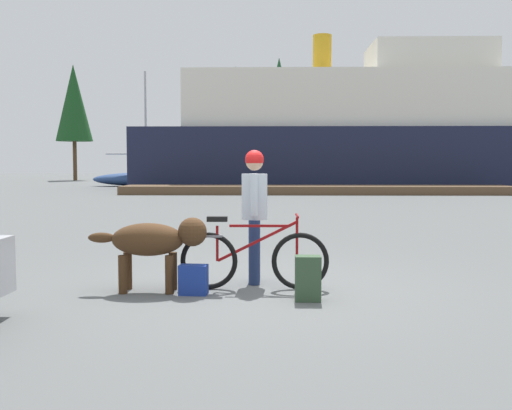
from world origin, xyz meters
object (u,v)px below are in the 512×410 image
(dog, at_px, (155,241))
(bicycle, at_px, (253,258))
(handbag_pannier, at_px, (193,280))
(sailboat_moored, at_px, (146,179))
(person_cyclist, at_px, (254,204))
(backpack, at_px, (308,278))
(ferry_boat, at_px, (381,134))

(dog, bearing_deg, bicycle, 6.72)
(handbag_pannier, bearing_deg, sailboat_moored, 102.63)
(person_cyclist, xyz_separation_m, backpack, (0.61, -0.97, -0.75))
(dog, bearing_deg, ferry_boat, 74.84)
(ferry_boat, xyz_separation_m, sailboat_moored, (-14.63, 2.58, -2.72))
(sailboat_moored, bearing_deg, dog, -78.11)
(bicycle, xyz_separation_m, person_cyclist, (0.01, 0.40, 0.62))
(bicycle, distance_m, backpack, 0.84)
(dog, height_order, handbag_pannier, dog)
(backpack, xyz_separation_m, ferry_boat, (6.17, 29.68, 2.97))
(backpack, bearing_deg, ferry_boat, 78.25)
(dog, height_order, backpack, dog)
(person_cyclist, xyz_separation_m, sailboat_moored, (-7.85, 31.29, -0.50))
(bicycle, xyz_separation_m, backpack, (0.61, -0.56, -0.13))
(dog, xyz_separation_m, ferry_boat, (7.92, 29.25, 2.62))
(ferry_boat, bearing_deg, sailboat_moored, 169.98)
(backpack, relative_size, handbag_pannier, 1.44)
(handbag_pannier, height_order, sailboat_moored, sailboat_moored)
(sailboat_moored, bearing_deg, backpack, -75.31)
(backpack, distance_m, ferry_boat, 30.46)
(bicycle, bearing_deg, sailboat_moored, 103.89)
(dog, xyz_separation_m, backpack, (1.75, -0.43, -0.35))
(person_cyclist, relative_size, sailboat_moored, 0.23)
(person_cyclist, height_order, handbag_pannier, person_cyclist)
(handbag_pannier, bearing_deg, ferry_boat, 75.77)
(person_cyclist, relative_size, backpack, 3.38)
(ferry_boat, bearing_deg, person_cyclist, -103.29)
(person_cyclist, height_order, backpack, person_cyclist)
(bicycle, relative_size, person_cyclist, 1.06)
(person_cyclist, relative_size, dog, 1.19)
(person_cyclist, relative_size, ferry_boat, 0.06)
(handbag_pannier, bearing_deg, bicycle, 23.47)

